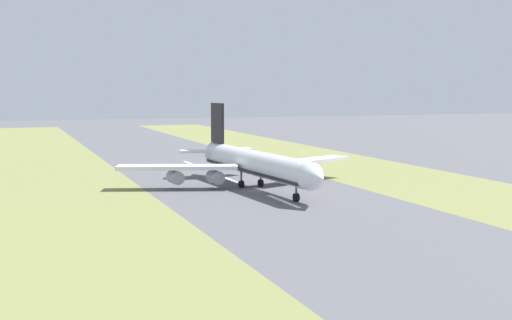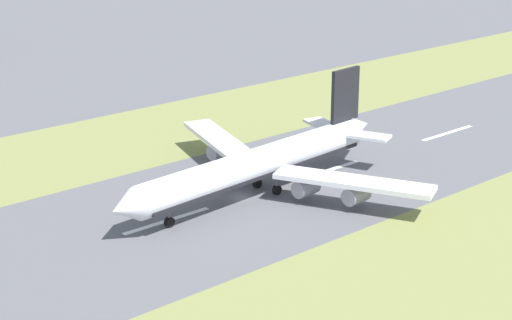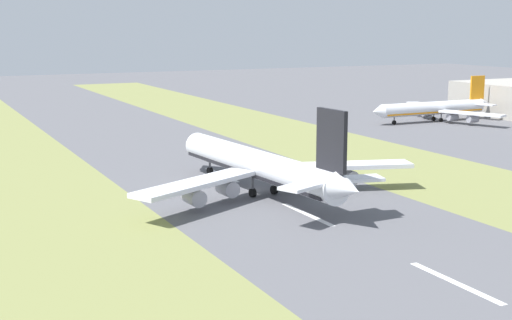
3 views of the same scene
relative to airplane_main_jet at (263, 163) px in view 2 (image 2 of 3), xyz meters
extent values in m
plane|color=#56565B|center=(0.66, 4.67, -6.02)|extent=(800.00, 800.00, 0.00)
cube|color=olive|center=(-44.34, 4.67, -6.02)|extent=(40.00, 600.00, 0.01)
cube|color=olive|center=(45.66, 4.67, -6.02)|extent=(40.00, 600.00, 0.01)
cube|color=silver|center=(0.66, -58.10, -6.01)|extent=(1.20, 18.00, 0.01)
cube|color=silver|center=(0.66, -18.10, -6.01)|extent=(1.20, 18.00, 0.01)
cube|color=silver|center=(0.66, 21.90, -6.01)|extent=(1.20, 18.00, 0.01)
cylinder|color=silver|center=(-0.15, 1.90, 0.18)|extent=(10.38, 56.30, 6.00)
cone|color=silver|center=(-2.55, 32.31, 0.18)|extent=(6.25, 5.45, 5.88)
cone|color=silver|center=(2.29, -29.00, 0.98)|extent=(5.56, 6.38, 5.10)
cube|color=black|center=(-0.15, 1.90, -1.47)|extent=(9.91, 54.04, 0.70)
cube|color=silver|center=(-17.03, -6.67, -0.72)|extent=(28.63, 18.31, 0.90)
cube|color=silver|center=(17.86, -3.92, -0.72)|extent=(29.46, 14.44, 0.90)
cylinder|color=#93939E|center=(-8.81, -2.80, -3.17)|extent=(3.57, 5.04, 3.20)
cylinder|color=#93939E|center=(-17.50, -6.99, -3.17)|extent=(3.57, 5.04, 3.20)
cylinder|color=#93939E|center=(9.14, -1.38, -3.17)|extent=(3.57, 5.04, 3.20)
cylinder|color=#93939E|center=(18.38, -4.16, -3.17)|extent=(3.57, 5.04, 3.20)
cube|color=black|center=(1.89, -24.02, 8.68)|extent=(1.43, 8.04, 11.00)
cube|color=silver|center=(-3.59, -24.45, 1.18)|extent=(10.92, 7.89, 0.60)
cube|color=silver|center=(7.38, -23.59, 1.18)|extent=(10.75, 6.61, 0.60)
cylinder|color=#59595E|center=(-1.82, 23.11, -3.52)|extent=(0.50, 0.50, 3.20)
cylinder|color=black|center=(-1.82, 23.11, -5.12)|extent=(1.04, 1.87, 1.80)
cylinder|color=#59595E|center=(-2.51, -1.30, -3.52)|extent=(0.50, 0.50, 3.20)
cylinder|color=black|center=(-2.51, -1.30, -5.12)|extent=(1.04, 1.87, 1.80)
cylinder|color=#59595E|center=(2.68, -0.89, -3.52)|extent=(0.50, 0.50, 3.20)
cylinder|color=black|center=(2.68, -0.89, -5.12)|extent=(1.04, 1.87, 1.80)
camera|label=1|loc=(56.71, 162.90, 18.34)|focal=50.00mm
camera|label=2|loc=(-114.13, 100.73, 52.63)|focal=60.00mm
camera|label=3|loc=(-64.48, -129.01, 28.29)|focal=50.00mm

